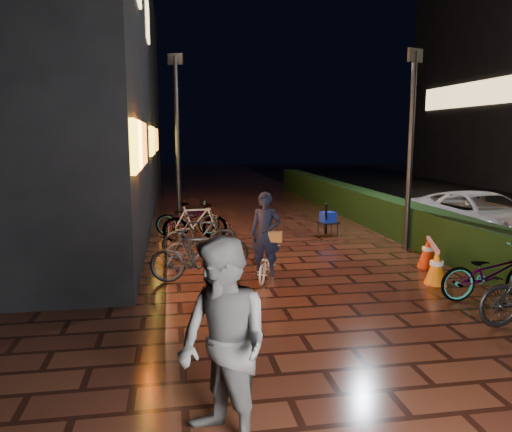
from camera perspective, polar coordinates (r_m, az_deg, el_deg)
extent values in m
plane|color=#381911|center=(8.57, 10.54, -9.89)|extent=(80.00, 80.00, 0.00)
cube|color=black|center=(16.91, 11.84, 1.27)|extent=(0.70, 20.00, 1.00)
imported|color=#505052|center=(4.50, -3.74, -14.59)|extent=(1.11, 1.18, 1.93)
imported|color=#BAB9BE|center=(14.66, 24.39, -0.01)|extent=(2.70, 4.80, 1.27)
cube|color=yellow|center=(9.11, -13.50, 7.83)|extent=(0.08, 2.00, 0.90)
cube|color=orange|center=(10.61, -12.97, 8.01)|extent=(0.08, 3.00, 0.90)
cube|color=yellow|center=(16.60, -11.79, 8.40)|extent=(0.08, 2.80, 0.90)
cube|color=orange|center=(21.60, -11.31, 8.56)|extent=(0.08, 2.20, 0.90)
cube|color=#FFD88C|center=(16.46, -12.30, 21.01)|extent=(0.06, 1.20, 1.20)
cube|color=#FFD88C|center=(30.42, 23.45, 12.66)|extent=(0.06, 10.00, 1.30)
cylinder|color=black|center=(12.69, 17.23, 6.91)|extent=(0.17, 0.17, 4.72)
cube|color=black|center=(12.82, 17.73, 17.08)|extent=(0.45, 0.24, 0.32)
cylinder|color=black|center=(17.48, -8.98, 8.84)|extent=(0.19, 0.19, 5.40)
cube|color=black|center=(17.66, -9.20, 17.29)|extent=(0.51, 0.26, 0.36)
imported|color=silver|center=(9.71, 1.19, -5.49)|extent=(0.86, 1.27, 0.63)
imported|color=black|center=(9.49, 1.07, -2.11)|extent=(0.69, 0.59, 1.61)
cube|color=brown|center=(9.44, 2.16, -2.36)|extent=(0.31, 0.22, 0.21)
cone|color=orange|center=(10.02, 19.91, -5.48)|extent=(0.42, 0.42, 0.67)
cone|color=red|center=(11.21, 19.05, -3.90)|extent=(0.42, 0.42, 0.67)
cube|color=#F24D0C|center=(10.10, 19.81, -7.24)|extent=(0.47, 0.47, 0.03)
cube|color=#FF510D|center=(11.29, 18.96, -5.48)|extent=(0.47, 0.47, 0.03)
cube|color=red|center=(10.55, 19.54, -3.08)|extent=(0.59, 1.36, 0.07)
cube|color=black|center=(13.99, 8.22, -0.76)|extent=(0.60, 0.52, 0.04)
cylinder|color=black|center=(13.78, 7.80, -1.75)|extent=(0.03, 0.03, 0.36)
cylinder|color=black|center=(13.99, 9.29, -1.62)|extent=(0.03, 0.03, 0.36)
cylinder|color=black|center=(14.07, 7.12, -1.51)|extent=(0.03, 0.03, 0.36)
cylinder|color=black|center=(14.28, 8.59, -1.39)|extent=(0.03, 0.03, 0.36)
cube|color=#0D23B0|center=(13.97, 8.24, -0.11)|extent=(0.44, 0.39, 0.28)
cylinder|color=black|center=(13.78, 8.01, -0.32)|extent=(0.20, 0.40, 0.91)
imported|color=black|center=(14.12, -7.80, -0.30)|extent=(1.81, 0.73, 0.93)
imported|color=black|center=(11.37, -6.43, -2.32)|extent=(1.75, 0.58, 1.04)
imported|color=black|center=(10.53, -5.57, -3.52)|extent=(1.82, 0.77, 0.93)
imported|color=black|center=(13.26, -6.97, -0.67)|extent=(1.77, 0.66, 1.04)
imported|color=black|center=(9.59, -6.95, -4.51)|extent=(1.76, 0.64, 1.04)
imported|color=black|center=(9.40, 25.23, -5.94)|extent=(1.80, 0.68, 0.93)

